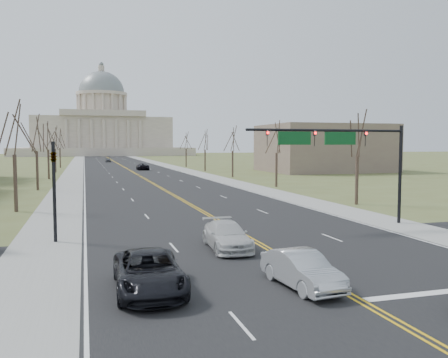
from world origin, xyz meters
TOP-DOWN VIEW (x-y plane):
  - ground at (0.00, 0.00)m, footprint 600.00×600.00m
  - road at (0.00, 110.00)m, footprint 20.00×380.00m
  - cross_road at (0.00, 6.00)m, footprint 120.00×14.00m
  - sidewalk_left at (-12.00, 110.00)m, footprint 4.00×380.00m
  - sidewalk_right at (12.00, 110.00)m, footprint 4.00×380.00m
  - center_line at (0.00, 110.00)m, footprint 0.42×380.00m
  - edge_line_left at (-9.80, 110.00)m, footprint 0.15×380.00m
  - edge_line_right at (9.80, 110.00)m, footprint 0.15×380.00m
  - capitol at (0.00, 249.91)m, footprint 90.00×60.00m
  - signal_mast at (7.45, 13.50)m, footprint 12.12×0.44m
  - signal_left at (-11.50, 13.50)m, footprint 0.32×0.36m
  - tree_r_0 at (15.50, 24.00)m, footprint 3.74×3.74m
  - tree_l_0 at (-15.50, 28.00)m, footprint 3.96×3.96m
  - tree_r_1 at (15.50, 44.00)m, footprint 3.74×3.74m
  - tree_l_1 at (-15.50, 48.00)m, footprint 3.96×3.96m
  - tree_r_2 at (15.50, 64.00)m, footprint 3.74×3.74m
  - tree_l_2 at (-15.50, 68.00)m, footprint 3.96×3.96m
  - tree_r_3 at (15.50, 84.00)m, footprint 3.74×3.74m
  - tree_l_3 at (-15.50, 88.00)m, footprint 3.96×3.96m
  - tree_r_4 at (15.50, 104.00)m, footprint 3.74×3.74m
  - tree_l_4 at (-15.50, 108.00)m, footprint 3.96×3.96m
  - bldg_right_mass at (40.00, 76.00)m, footprint 25.00×20.00m
  - car_sb_inner_lead at (-1.35, 1.13)m, footprint 2.01×4.63m
  - car_sb_outer_lead at (-7.39, 2.36)m, footprint 2.75×5.72m
  - car_sb_inner_second at (-2.22, 8.82)m, footprint 2.32×5.22m
  - car_far_nb at (2.99, 92.65)m, footprint 2.65×5.56m
  - car_far_sb at (-2.37, 142.55)m, footprint 1.81×4.05m

SIDE VIEW (x-z plane):
  - ground at x=0.00m, z-range 0.00..0.00m
  - road at x=0.00m, z-range 0.00..0.01m
  - cross_road at x=0.00m, z-range 0.00..0.01m
  - sidewalk_left at x=-12.00m, z-range 0.00..0.03m
  - sidewalk_right at x=12.00m, z-range 0.00..0.03m
  - center_line at x=0.00m, z-range 0.01..0.02m
  - edge_line_left at x=-9.80m, z-range 0.01..0.02m
  - edge_line_right at x=9.80m, z-range 0.01..0.02m
  - car_far_sb at x=-2.37m, z-range 0.01..1.36m
  - car_sb_inner_lead at x=-1.35m, z-range 0.01..1.49m
  - car_sb_inner_second at x=-2.22m, z-range 0.01..1.50m
  - car_far_nb at x=2.99m, z-range 0.01..1.54m
  - car_sb_outer_lead at x=-7.39m, z-range 0.01..1.58m
  - signal_left at x=-11.50m, z-range 0.71..6.71m
  - bldg_right_mass at x=40.00m, z-range 0.00..10.00m
  - signal_mast at x=7.45m, z-range 2.16..9.36m
  - tree_r_0 at x=15.50m, z-range 2.30..10.80m
  - tree_r_1 at x=15.50m, z-range 2.30..10.80m
  - tree_r_2 at x=15.50m, z-range 2.30..10.80m
  - tree_r_3 at x=15.50m, z-range 2.30..10.80m
  - tree_r_4 at x=15.50m, z-range 2.30..10.80m
  - tree_l_0 at x=-15.50m, z-range 2.44..11.44m
  - tree_l_1 at x=-15.50m, z-range 2.44..11.44m
  - tree_l_2 at x=-15.50m, z-range 2.44..11.44m
  - tree_l_3 at x=-15.50m, z-range 2.44..11.44m
  - tree_l_4 at x=-15.50m, z-range 2.44..11.44m
  - capitol at x=0.00m, z-range -10.80..39.20m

